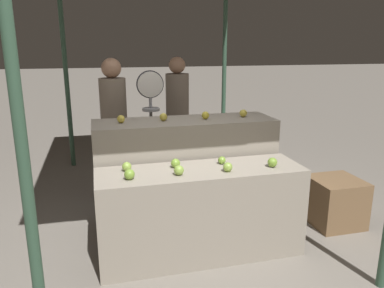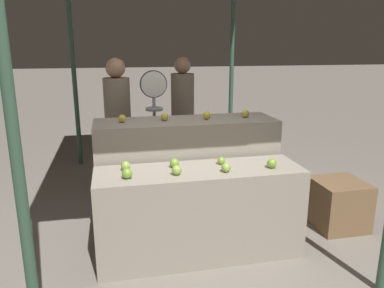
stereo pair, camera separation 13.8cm
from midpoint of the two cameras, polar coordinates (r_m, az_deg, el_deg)
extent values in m
plane|color=gray|center=(3.59, 2.26, -16.28)|extent=(60.00, 60.00, 0.00)
cylinder|color=#33513D|center=(2.26, -23.99, 1.22)|extent=(0.07, 0.07, 2.75)
cylinder|color=#33513D|center=(6.04, -16.88, 9.65)|extent=(0.07, 0.07, 2.75)
cylinder|color=#33513D|center=(6.36, 6.66, 10.40)|extent=(0.07, 0.07, 2.75)
cube|color=gray|center=(3.40, 2.33, -10.39)|extent=(1.81, 0.55, 0.81)
cube|color=gray|center=(3.88, 0.15, -4.56)|extent=(1.81, 0.55, 1.14)
sphere|color=#7AA338|center=(3.05, -8.59, -4.48)|extent=(0.09, 0.09, 0.09)
sphere|color=#8EB247|center=(3.10, -1.07, -4.00)|extent=(0.08, 0.08, 0.08)
sphere|color=#8EB247|center=(3.19, 6.45, -3.59)|extent=(0.08, 0.08, 0.08)
sphere|color=#7AA338|center=(3.36, 13.24, -2.90)|extent=(0.09, 0.09, 0.09)
sphere|color=#8EB247|center=(3.25, -8.89, -3.31)|extent=(0.08, 0.08, 0.08)
sphere|color=#7AA338|center=(3.28, -1.50, -2.92)|extent=(0.08, 0.08, 0.08)
sphere|color=#7AA338|center=(3.39, 5.65, -2.55)|extent=(0.07, 0.07, 0.07)
sphere|color=yellow|center=(3.66, -9.54, 3.85)|extent=(0.07, 0.07, 0.07)
sphere|color=yellow|center=(3.69, -3.15, 4.16)|extent=(0.08, 0.08, 0.08)
sphere|color=gold|center=(3.77, 3.31, 4.36)|extent=(0.08, 0.08, 0.08)
sphere|color=gold|center=(3.90, 9.13, 4.58)|extent=(0.08, 0.08, 0.08)
cylinder|color=#99999E|center=(4.45, -4.78, 0.08)|extent=(0.04, 0.04, 1.46)
cylinder|color=black|center=(4.32, -4.97, 9.08)|extent=(0.31, 0.01, 0.31)
cylinder|color=silver|center=(4.30, -4.94, 9.06)|extent=(0.29, 0.02, 0.29)
cylinder|color=#99999E|center=(4.33, -4.88, 6.23)|extent=(0.01, 0.01, 0.14)
cylinder|color=#99999E|center=(4.34, -4.86, 5.32)|extent=(0.20, 0.20, 0.03)
cube|color=#2D2D38|center=(4.66, -10.00, -3.64)|extent=(0.26, 0.20, 0.80)
cylinder|color=#756656|center=(4.48, -10.43, 5.45)|extent=(0.38, 0.38, 0.69)
sphere|color=#936B51|center=(4.43, -10.71, 11.33)|extent=(0.23, 0.23, 0.23)
cube|color=#2D2D38|center=(5.33, -0.65, -1.04)|extent=(0.26, 0.19, 0.79)
cylinder|color=#756656|center=(5.18, -0.68, 6.87)|extent=(0.38, 0.38, 0.69)
sphere|color=#936B51|center=(5.14, -0.69, 11.93)|extent=(0.22, 0.22, 0.22)
cube|color=brown|center=(4.26, 22.26, -8.48)|extent=(0.50, 0.50, 0.50)
camera|label=1|loc=(0.07, -88.87, 0.30)|focal=35.00mm
camera|label=2|loc=(0.07, 91.13, -0.30)|focal=35.00mm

